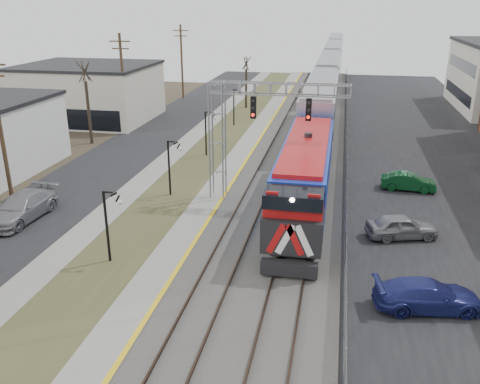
# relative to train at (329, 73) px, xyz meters

# --- Properties ---
(street_west) EXTENTS (7.00, 120.00, 0.04)m
(street_west) POSITION_rel_train_xyz_m (-17.00, -38.73, -2.92)
(street_west) COLOR black
(street_west) RESTS_ON ground
(sidewalk) EXTENTS (2.00, 120.00, 0.08)m
(sidewalk) POSITION_rel_train_xyz_m (-12.50, -38.73, -2.90)
(sidewalk) COLOR gray
(sidewalk) RESTS_ON ground
(grass_median) EXTENTS (4.00, 120.00, 0.06)m
(grass_median) POSITION_rel_train_xyz_m (-9.50, -38.73, -2.91)
(grass_median) COLOR #404625
(grass_median) RESTS_ON ground
(platform) EXTENTS (2.00, 120.00, 0.24)m
(platform) POSITION_rel_train_xyz_m (-6.50, -38.73, -2.82)
(platform) COLOR gray
(platform) RESTS_ON ground
(ballast_bed) EXTENTS (8.00, 120.00, 0.20)m
(ballast_bed) POSITION_rel_train_xyz_m (-1.50, -38.73, -2.84)
(ballast_bed) COLOR #595651
(ballast_bed) RESTS_ON ground
(parking_lot) EXTENTS (16.00, 120.00, 0.04)m
(parking_lot) POSITION_rel_train_xyz_m (10.50, -38.73, -2.92)
(parking_lot) COLOR black
(parking_lot) RESTS_ON ground
(platform_edge) EXTENTS (0.24, 120.00, 0.01)m
(platform_edge) POSITION_rel_train_xyz_m (-5.62, -38.73, -2.69)
(platform_edge) COLOR gold
(platform_edge) RESTS_ON platform
(track_near) EXTENTS (1.58, 120.00, 0.15)m
(track_near) POSITION_rel_train_xyz_m (-3.50, -38.73, -2.66)
(track_near) COLOR #2D2119
(track_near) RESTS_ON ballast_bed
(track_far) EXTENTS (1.58, 120.00, 0.15)m
(track_far) POSITION_rel_train_xyz_m (-0.00, -38.73, -2.66)
(track_far) COLOR #2D2119
(track_far) RESTS_ON ballast_bed
(train) EXTENTS (3.00, 108.65, 5.33)m
(train) POSITION_rel_train_xyz_m (0.00, 0.00, 0.00)
(train) COLOR #1531AE
(train) RESTS_ON ground
(signal_gantry) EXTENTS (9.00, 1.07, 8.15)m
(signal_gantry) POSITION_rel_train_xyz_m (-4.28, -45.74, 2.65)
(signal_gantry) COLOR gray
(signal_gantry) RESTS_ON ground
(lampposts) EXTENTS (0.14, 62.14, 4.00)m
(lampposts) POSITION_rel_train_xyz_m (-9.50, -55.45, -0.94)
(lampposts) COLOR black
(lampposts) RESTS_ON ground
(utility_poles) EXTENTS (0.28, 80.28, 10.00)m
(utility_poles) POSITION_rel_train_xyz_m (-20.00, -48.73, 2.06)
(utility_poles) COLOR #4C3823
(utility_poles) RESTS_ON ground
(fence) EXTENTS (0.04, 120.00, 1.60)m
(fence) POSITION_rel_train_xyz_m (2.70, -38.73, -2.14)
(fence) COLOR gray
(fence) RESTS_ON ground
(bare_trees) EXTENTS (12.30, 42.30, 5.95)m
(bare_trees) POSITION_rel_train_xyz_m (-18.16, -34.82, -0.24)
(bare_trees) COLOR #382D23
(bare_trees) RESTS_ON ground
(car_lot_d) EXTENTS (4.97, 2.69, 1.37)m
(car_lot_d) POSITION_rel_train_xyz_m (6.28, -57.14, -2.26)
(car_lot_d) COLOR navy
(car_lot_d) RESTS_ON ground
(car_lot_e) EXTENTS (4.38, 2.72, 1.39)m
(car_lot_e) POSITION_rel_train_xyz_m (5.89, -49.76, -2.24)
(car_lot_e) COLOR gray
(car_lot_e) RESTS_ON ground
(car_lot_f) EXTENTS (3.94, 1.60, 1.27)m
(car_lot_f) POSITION_rel_train_xyz_m (7.15, -41.44, -2.30)
(car_lot_f) COLOR #0D421D
(car_lot_f) RESTS_ON ground
(car_street_b) EXTENTS (2.58, 5.70, 1.62)m
(car_street_b) POSITION_rel_train_xyz_m (-17.24, -51.65, -2.13)
(car_street_b) COLOR gray
(car_street_b) RESTS_ON ground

